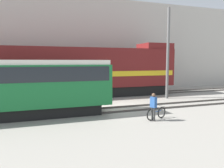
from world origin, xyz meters
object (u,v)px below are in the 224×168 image
(freight_locomotive, at_px, (71,72))
(streetcar, at_px, (22,85))
(bicycle, at_px, (156,113))
(utility_pole_right, at_px, (168,54))
(person, at_px, (153,104))

(freight_locomotive, relative_size, streetcar, 1.95)
(freight_locomotive, height_order, streetcar, freight_locomotive)
(bicycle, relative_size, utility_pole_right, 0.19)
(bicycle, xyz_separation_m, utility_pole_right, (4.86, 6.34, 3.85))
(bicycle, height_order, utility_pole_right, utility_pole_right)
(person, height_order, utility_pole_right, utility_pole_right)
(bicycle, height_order, person, person)
(person, distance_m, utility_pole_right, 9.02)
(person, bearing_deg, utility_pole_right, 51.62)
(utility_pole_right, bearing_deg, bicycle, -127.50)
(freight_locomotive, xyz_separation_m, bicycle, (3.62, -9.60, -2.15))
(freight_locomotive, relative_size, utility_pole_right, 2.52)
(person, bearing_deg, bicycle, 36.08)
(freight_locomotive, height_order, utility_pole_right, utility_pole_right)
(freight_locomotive, xyz_separation_m, streetcar, (-4.02, -6.52, -0.45))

